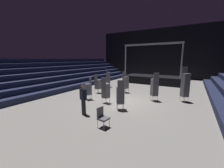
{
  "coord_description": "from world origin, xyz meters",
  "views": [
    {
      "loc": [
        4.49,
        -8.9,
        3.08
      ],
      "look_at": [
        -0.24,
        -0.92,
        1.4
      ],
      "focal_mm": 22.01,
      "sensor_mm": 36.0,
      "label": 1
    }
  ],
  "objects_px": {
    "loose_chair_near_man": "(102,116)",
    "chair_stack_front_left": "(125,82)",
    "stage_riser": "(153,79)",
    "chair_stack_mid_centre": "(88,89)",
    "chair_stack_mid_right": "(155,87)",
    "chair_stack_rear_left": "(108,78)",
    "chair_stack_mid_left": "(98,84)",
    "chair_stack_rear_right": "(185,85)",
    "man_with_tie": "(83,97)",
    "chair_stack_rear_centre": "(120,95)",
    "chair_stack_front_right": "(106,90)"
  },
  "relations": [
    {
      "from": "chair_stack_rear_left",
      "to": "stage_riser",
      "type": "bearing_deg",
      "value": 111.37
    },
    {
      "from": "stage_riser",
      "to": "chair_stack_mid_centre",
      "type": "distance_m",
      "value": 10.51
    },
    {
      "from": "stage_riser",
      "to": "man_with_tie",
      "type": "bearing_deg",
      "value": -92.73
    },
    {
      "from": "chair_stack_front_right",
      "to": "chair_stack_mid_left",
      "type": "height_order",
      "value": "chair_stack_front_right"
    },
    {
      "from": "chair_stack_mid_right",
      "to": "chair_stack_rear_right",
      "type": "height_order",
      "value": "chair_stack_rear_right"
    },
    {
      "from": "chair_stack_front_left",
      "to": "loose_chair_near_man",
      "type": "bearing_deg",
      "value": 42.91
    },
    {
      "from": "man_with_tie",
      "to": "stage_riser",
      "type": "bearing_deg",
      "value": -74.08
    },
    {
      "from": "chair_stack_mid_centre",
      "to": "chair_stack_rear_centre",
      "type": "distance_m",
      "value": 3.18
    },
    {
      "from": "chair_stack_rear_left",
      "to": "loose_chair_near_man",
      "type": "height_order",
      "value": "chair_stack_rear_left"
    },
    {
      "from": "chair_stack_front_right",
      "to": "chair_stack_rear_right",
      "type": "bearing_deg",
      "value": 46.59
    },
    {
      "from": "man_with_tie",
      "to": "loose_chair_near_man",
      "type": "xyz_separation_m",
      "value": [
        1.73,
        -0.67,
        -0.47
      ]
    },
    {
      "from": "chair_stack_rear_right",
      "to": "man_with_tie",
      "type": "bearing_deg",
      "value": 12.21
    },
    {
      "from": "man_with_tie",
      "to": "chair_stack_mid_left",
      "type": "bearing_deg",
      "value": -44.01
    },
    {
      "from": "man_with_tie",
      "to": "chair_stack_front_left",
      "type": "height_order",
      "value": "chair_stack_front_left"
    },
    {
      "from": "chair_stack_rear_left",
      "to": "chair_stack_mid_centre",
      "type": "bearing_deg",
      "value": -19.81
    },
    {
      "from": "man_with_tie",
      "to": "loose_chair_near_man",
      "type": "relative_size",
      "value": 1.88
    },
    {
      "from": "chair_stack_front_left",
      "to": "chair_stack_rear_centre",
      "type": "bearing_deg",
      "value": 47.66
    },
    {
      "from": "chair_stack_mid_left",
      "to": "chair_stack_rear_centre",
      "type": "xyz_separation_m",
      "value": [
        3.72,
        -2.74,
        0.08
      ]
    },
    {
      "from": "man_with_tie",
      "to": "chair_stack_front_right",
      "type": "height_order",
      "value": "chair_stack_front_right"
    },
    {
      "from": "chair_stack_mid_right",
      "to": "chair_stack_front_right",
      "type": "bearing_deg",
      "value": 177.99
    },
    {
      "from": "chair_stack_mid_left",
      "to": "chair_stack_mid_centre",
      "type": "height_order",
      "value": "same"
    },
    {
      "from": "loose_chair_near_man",
      "to": "chair_stack_front_left",
      "type": "bearing_deg",
      "value": -157.34
    },
    {
      "from": "chair_stack_rear_left",
      "to": "chair_stack_rear_right",
      "type": "relative_size",
      "value": 0.83
    },
    {
      "from": "chair_stack_rear_right",
      "to": "loose_chair_near_man",
      "type": "xyz_separation_m",
      "value": [
        -2.96,
        -6.21,
        -0.75
      ]
    },
    {
      "from": "chair_stack_rear_left",
      "to": "chair_stack_front_right",
      "type": "bearing_deg",
      "value": -4.07
    },
    {
      "from": "chair_stack_front_left",
      "to": "chair_stack_mid_left",
      "type": "xyz_separation_m",
      "value": [
        -2.11,
        -1.44,
        -0.13
      ]
    },
    {
      "from": "chair_stack_front_right",
      "to": "chair_stack_rear_left",
      "type": "relative_size",
      "value": 0.88
    },
    {
      "from": "man_with_tie",
      "to": "chair_stack_rear_right",
      "type": "bearing_deg",
      "value": -111.59
    },
    {
      "from": "man_with_tie",
      "to": "chair_stack_rear_right",
      "type": "relative_size",
      "value": 0.69
    },
    {
      "from": "chair_stack_front_left",
      "to": "chair_stack_rear_left",
      "type": "height_order",
      "value": "chair_stack_rear_left"
    },
    {
      "from": "chair_stack_mid_left",
      "to": "chair_stack_rear_left",
      "type": "relative_size",
      "value": 0.8
    },
    {
      "from": "chair_stack_mid_right",
      "to": "chair_stack_rear_centre",
      "type": "relative_size",
      "value": 1.14
    },
    {
      "from": "man_with_tie",
      "to": "chair_stack_front_right",
      "type": "distance_m",
      "value": 2.34
    },
    {
      "from": "chair_stack_rear_left",
      "to": "chair_stack_mid_left",
      "type": "bearing_deg",
      "value": -21.16
    },
    {
      "from": "chair_stack_front_right",
      "to": "chair_stack_mid_left",
      "type": "relative_size",
      "value": 1.1
    },
    {
      "from": "chair_stack_mid_left",
      "to": "chair_stack_rear_centre",
      "type": "bearing_deg",
      "value": 58.17
    },
    {
      "from": "stage_riser",
      "to": "chair_stack_rear_centre",
      "type": "relative_size",
      "value": 3.81
    },
    {
      "from": "loose_chair_near_man",
      "to": "chair_stack_mid_right",
      "type": "bearing_deg",
      "value": 175.52
    },
    {
      "from": "man_with_tie",
      "to": "chair_stack_mid_centre",
      "type": "distance_m",
      "value": 2.94
    },
    {
      "from": "chair_stack_mid_centre",
      "to": "chair_stack_rear_left",
      "type": "bearing_deg",
      "value": -44.91
    },
    {
      "from": "chair_stack_mid_centre",
      "to": "chair_stack_mid_right",
      "type": "bearing_deg",
      "value": -122.83
    },
    {
      "from": "chair_stack_front_right",
      "to": "chair_stack_front_left",
      "type": "bearing_deg",
      "value": 105.02
    },
    {
      "from": "stage_riser",
      "to": "chair_stack_front_left",
      "type": "xyz_separation_m",
      "value": [
        -0.81,
        -6.75,
        0.45
      ]
    },
    {
      "from": "stage_riser",
      "to": "chair_stack_mid_left",
      "type": "bearing_deg",
      "value": -109.59
    },
    {
      "from": "chair_stack_mid_right",
      "to": "chair_stack_mid_centre",
      "type": "bearing_deg",
      "value": 165.35
    },
    {
      "from": "chair_stack_mid_right",
      "to": "loose_chair_near_man",
      "type": "bearing_deg",
      "value": -142.39
    },
    {
      "from": "chair_stack_front_left",
      "to": "chair_stack_rear_right",
      "type": "xyz_separation_m",
      "value": [
        4.89,
        -0.37,
        0.29
      ]
    },
    {
      "from": "chair_stack_front_right",
      "to": "chair_stack_rear_centre",
      "type": "height_order",
      "value": "same"
    },
    {
      "from": "chair_stack_mid_right",
      "to": "chair_stack_mid_centre",
      "type": "height_order",
      "value": "chair_stack_mid_right"
    },
    {
      "from": "stage_riser",
      "to": "chair_stack_rear_right",
      "type": "height_order",
      "value": "stage_riser"
    }
  ]
}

